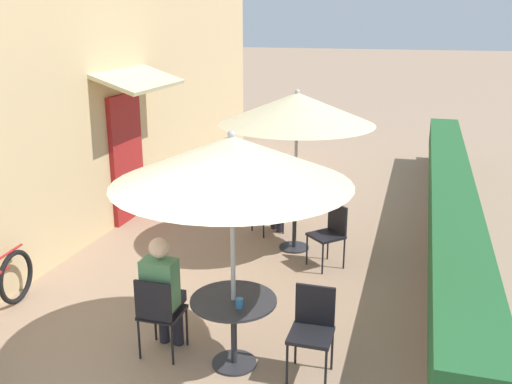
{
  "coord_description": "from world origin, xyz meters",
  "views": [
    {
      "loc": [
        2.23,
        -2.85,
        3.29
      ],
      "look_at": [
        0.15,
        4.27,
        1.0
      ],
      "focal_mm": 40.0,
      "sensor_mm": 36.0,
      "label": 1
    }
  ],
  "objects_px": {
    "seated_patron_mid_right": "(270,191)",
    "seated_patron_near_right": "(163,289)",
    "coffee_cup_mid": "(284,200)",
    "patio_umbrella_near": "(232,160)",
    "coffee_cup_near": "(239,303)",
    "patio_table_near": "(234,316)",
    "cafe_chair_near_left": "(313,325)",
    "cafe_chair_near_right": "(159,310)",
    "cafe_chair_mid_left": "(331,230)",
    "patio_umbrella_mid": "(297,109)",
    "patio_table_mid": "(295,214)",
    "cafe_chair_mid_right": "(263,202)"
  },
  "relations": [
    {
      "from": "patio_umbrella_mid",
      "to": "cafe_chair_near_right",
      "type": "bearing_deg",
      "value": -102.23
    },
    {
      "from": "patio_umbrella_mid",
      "to": "coffee_cup_mid",
      "type": "relative_size",
      "value": 26.01
    },
    {
      "from": "seated_patron_near_right",
      "to": "cafe_chair_near_right",
      "type": "bearing_deg",
      "value": -90.0
    },
    {
      "from": "cafe_chair_near_right",
      "to": "patio_table_mid",
      "type": "distance_m",
      "value": 3.2
    },
    {
      "from": "patio_umbrella_mid",
      "to": "seated_patron_mid_right",
      "type": "relative_size",
      "value": 1.87
    },
    {
      "from": "patio_table_near",
      "to": "patio_umbrella_near",
      "type": "relative_size",
      "value": 0.36
    },
    {
      "from": "seated_patron_near_right",
      "to": "coffee_cup_mid",
      "type": "bearing_deg",
      "value": 80.03
    },
    {
      "from": "cafe_chair_near_right",
      "to": "patio_table_mid",
      "type": "relative_size",
      "value": 1.05
    },
    {
      "from": "coffee_cup_near",
      "to": "seated_patron_near_right",
      "type": "bearing_deg",
      "value": 168.53
    },
    {
      "from": "cafe_chair_mid_right",
      "to": "seated_patron_mid_right",
      "type": "height_order",
      "value": "seated_patron_mid_right"
    },
    {
      "from": "patio_umbrella_near",
      "to": "seated_patron_near_right",
      "type": "relative_size",
      "value": 1.87
    },
    {
      "from": "patio_umbrella_near",
      "to": "seated_patron_near_right",
      "type": "xyz_separation_m",
      "value": [
        -0.76,
        0.04,
        -1.39
      ]
    },
    {
      "from": "patio_table_near",
      "to": "cafe_chair_near_right",
      "type": "relative_size",
      "value": 0.96
    },
    {
      "from": "cafe_chair_mid_left",
      "to": "coffee_cup_mid",
      "type": "relative_size",
      "value": 9.67
    },
    {
      "from": "patio_table_near",
      "to": "seated_patron_mid_right",
      "type": "distance_m",
      "value": 3.65
    },
    {
      "from": "cafe_chair_mid_right",
      "to": "patio_table_mid",
      "type": "bearing_deg",
      "value": 5.78
    },
    {
      "from": "patio_table_near",
      "to": "patio_umbrella_mid",
      "type": "distance_m",
      "value": 3.42
    },
    {
      "from": "patio_table_near",
      "to": "patio_umbrella_mid",
      "type": "xyz_separation_m",
      "value": [
        -0.08,
        3.05,
        1.54
      ]
    },
    {
      "from": "patio_umbrella_near",
      "to": "coffee_cup_near",
      "type": "distance_m",
      "value": 1.33
    },
    {
      "from": "patio_umbrella_near",
      "to": "patio_umbrella_mid",
      "type": "relative_size",
      "value": 1.0
    },
    {
      "from": "patio_table_near",
      "to": "coffee_cup_mid",
      "type": "xyz_separation_m",
      "value": [
        -0.23,
        2.99,
        0.22
      ]
    },
    {
      "from": "patio_umbrella_near",
      "to": "patio_umbrella_mid",
      "type": "distance_m",
      "value": 3.05
    },
    {
      "from": "patio_umbrella_near",
      "to": "cafe_chair_near_left",
      "type": "height_order",
      "value": "patio_umbrella_near"
    },
    {
      "from": "cafe_chair_mid_left",
      "to": "coffee_cup_near",
      "type": "bearing_deg",
      "value": 124.64
    },
    {
      "from": "cafe_chair_mid_right",
      "to": "seated_patron_mid_right",
      "type": "distance_m",
      "value": 0.2
    },
    {
      "from": "cafe_chair_near_left",
      "to": "cafe_chair_mid_left",
      "type": "xyz_separation_m",
      "value": [
        -0.23,
        2.51,
        0.0
      ]
    },
    {
      "from": "patio_umbrella_mid",
      "to": "coffee_cup_mid",
      "type": "bearing_deg",
      "value": -157.23
    },
    {
      "from": "coffee_cup_near",
      "to": "cafe_chair_mid_left",
      "type": "distance_m",
      "value": 2.77
    },
    {
      "from": "coffee_cup_near",
      "to": "cafe_chair_near_right",
      "type": "bearing_deg",
      "value": 175.83
    },
    {
      "from": "coffee_cup_mid",
      "to": "patio_table_mid",
      "type": "bearing_deg",
      "value": 22.77
    },
    {
      "from": "patio_umbrella_near",
      "to": "cafe_chair_near_left",
      "type": "relative_size",
      "value": 2.69
    },
    {
      "from": "seated_patron_near_right",
      "to": "patio_umbrella_near",
      "type": "bearing_deg",
      "value": -2.68
    },
    {
      "from": "coffee_cup_near",
      "to": "seated_patron_mid_right",
      "type": "height_order",
      "value": "seated_patron_mid_right"
    },
    {
      "from": "seated_patron_near_right",
      "to": "seated_patron_mid_right",
      "type": "height_order",
      "value": "same"
    },
    {
      "from": "patio_table_near",
      "to": "seated_patron_near_right",
      "type": "bearing_deg",
      "value": 177.14
    },
    {
      "from": "cafe_chair_near_left",
      "to": "cafe_chair_near_right",
      "type": "xyz_separation_m",
      "value": [
        -1.51,
        -0.15,
        0.0
      ]
    },
    {
      "from": "cafe_chair_near_left",
      "to": "patio_table_mid",
      "type": "relative_size",
      "value": 1.05
    },
    {
      "from": "seated_patron_near_right",
      "to": "coffee_cup_mid",
      "type": "relative_size",
      "value": 13.89
    },
    {
      "from": "patio_umbrella_near",
      "to": "seated_patron_mid_right",
      "type": "height_order",
      "value": "patio_umbrella_near"
    },
    {
      "from": "patio_table_mid",
      "to": "patio_umbrella_mid",
      "type": "distance_m",
      "value": 1.54
    },
    {
      "from": "cafe_chair_near_left",
      "to": "coffee_cup_near",
      "type": "distance_m",
      "value": 0.72
    },
    {
      "from": "patio_table_mid",
      "to": "cafe_chair_mid_left",
      "type": "relative_size",
      "value": 0.96
    },
    {
      "from": "seated_patron_mid_right",
      "to": "seated_patron_near_right",
      "type": "bearing_deg",
      "value": -49.07
    },
    {
      "from": "coffee_cup_near",
      "to": "seated_patron_mid_right",
      "type": "xyz_separation_m",
      "value": [
        -0.71,
        3.73,
        -0.07
      ]
    },
    {
      "from": "patio_table_mid",
      "to": "coffee_cup_mid",
      "type": "distance_m",
      "value": 0.27
    },
    {
      "from": "coffee_cup_mid",
      "to": "patio_table_near",
      "type": "bearing_deg",
      "value": -85.65
    },
    {
      "from": "cafe_chair_near_left",
      "to": "coffee_cup_mid",
      "type": "bearing_deg",
      "value": -71.18
    },
    {
      "from": "patio_umbrella_mid",
      "to": "patio_table_mid",
      "type": "bearing_deg",
      "value": 180.0
    },
    {
      "from": "cafe_chair_near_left",
      "to": "cafe_chair_near_right",
      "type": "bearing_deg",
      "value": 5.78
    },
    {
      "from": "cafe_chair_near_right",
      "to": "cafe_chair_mid_left",
      "type": "bearing_deg",
      "value": 64.51
    }
  ]
}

